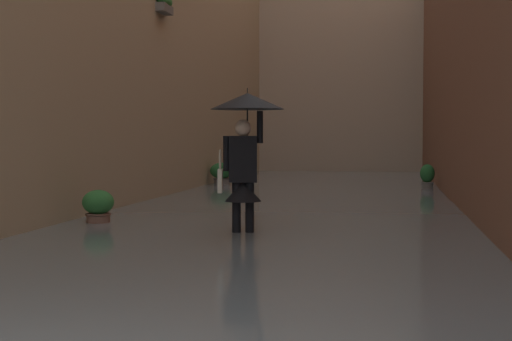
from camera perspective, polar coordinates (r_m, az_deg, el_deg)
ground_plane at (r=16.17m, az=3.33°, el=-2.68°), size 65.89×65.89×0.00m
flood_water at (r=16.16m, az=3.33°, el=-2.40°), size 6.95×32.36×0.16m
building_facade_far at (r=30.48m, az=6.35°, el=11.13°), size 9.75×1.80×12.09m
person_wading at (r=10.46m, az=-0.82°, el=2.64°), size 1.01×1.01×2.12m
potted_plant_near_right at (r=21.14m, az=-2.56°, el=-0.28°), size 0.64×0.64×0.75m
potted_plant_near_left at (r=19.65m, az=12.57°, el=-0.58°), size 0.36×0.36×0.78m
potted_plant_mid_right at (r=11.98m, az=-11.61°, el=-2.78°), size 0.48×0.48×0.65m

